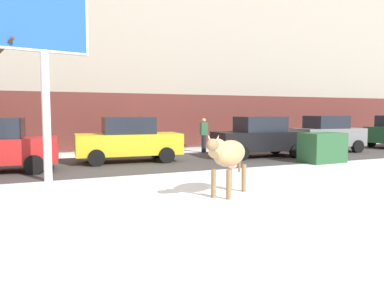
# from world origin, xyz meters

# --- Properties ---
(ground_plane) EXTENTS (120.00, 120.00, 0.00)m
(ground_plane) POSITION_xyz_m (0.00, 0.00, 0.00)
(ground_plane) COLOR white
(road_strip) EXTENTS (60.00, 5.60, 0.01)m
(road_strip) POSITION_xyz_m (0.00, 7.25, 0.00)
(road_strip) COLOR #423F3F
(road_strip) RESTS_ON ground
(building_facade) EXTENTS (44.00, 6.10, 13.00)m
(building_facade) POSITION_xyz_m (0.00, 14.56, 6.48)
(building_facade) COLOR #A39989
(building_facade) RESTS_ON ground
(cow_tan) EXTENTS (1.75, 1.49, 1.54)m
(cow_tan) POSITION_xyz_m (0.21, 0.73, 0.99)
(cow_tan) COLOR tan
(cow_tan) RESTS_ON ground
(billboard) EXTENTS (2.52, 0.64, 5.56)m
(billboard) POSITION_xyz_m (-3.75, 4.45, 4.31)
(billboard) COLOR silver
(billboard) RESTS_ON ground
(car_yellow_sedan) EXTENTS (4.32, 2.23, 1.84)m
(car_yellow_sedan) POSITION_xyz_m (-0.52, 7.79, 0.91)
(car_yellow_sedan) COLOR gold
(car_yellow_sedan) RESTS_ON ground
(car_black_sedan) EXTENTS (4.32, 2.23, 1.84)m
(car_black_sedan) POSITION_xyz_m (5.38, 7.12, 0.91)
(car_black_sedan) COLOR black
(car_black_sedan) RESTS_ON ground
(car_grey_hatchback) EXTENTS (3.62, 2.13, 1.86)m
(car_grey_hatchback) POSITION_xyz_m (9.83, 7.60, 0.93)
(car_grey_hatchback) COLOR slate
(car_grey_hatchback) RESTS_ON ground
(pedestrian_near_billboard) EXTENTS (0.36, 0.24, 1.73)m
(pedestrian_near_billboard) POSITION_xyz_m (3.90, 9.95, 0.88)
(pedestrian_near_billboard) COLOR #282833
(pedestrian_near_billboard) RESTS_ON ground
(dumpster) EXTENTS (1.76, 1.19, 1.20)m
(dumpster) POSITION_xyz_m (6.67, 4.54, 0.60)
(dumpster) COLOR #285633
(dumpster) RESTS_ON ground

